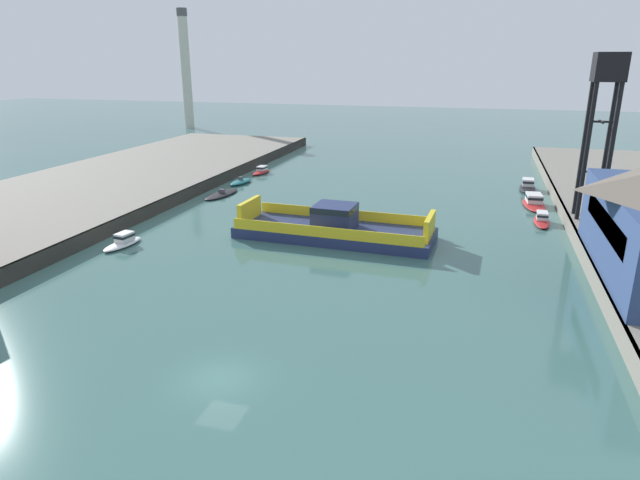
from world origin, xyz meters
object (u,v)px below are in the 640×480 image
(moored_boat_mid_right, at_px, (542,219))
(crane_tower, at_px, (606,94))
(smokestack_distant_a, at_px, (186,66))
(moored_boat_near_right, at_px, (528,186))
(moored_boat_far_left, at_px, (534,201))
(moored_boat_far_right, at_px, (123,241))
(moored_boat_upstream_a, at_px, (222,194))
(moored_boat_mid_left, at_px, (241,182))
(chain_ferry, at_px, (335,228))
(moored_boat_near_left, at_px, (261,171))

(moored_boat_mid_right, relative_size, crane_tower, 0.35)
(crane_tower, bearing_deg, smokestack_distant_a, 140.10)
(moored_boat_near_right, xyz_separation_m, moored_boat_far_left, (0.20, -9.26, -0.03))
(moored_boat_far_right, relative_size, moored_boat_upstream_a, 0.68)
(moored_boat_near_right, xyz_separation_m, moored_boat_upstream_a, (-40.84, -15.35, -0.39))
(crane_tower, distance_m, smokestack_distant_a, 116.37)
(moored_boat_mid_left, height_order, moored_boat_upstream_a, moored_boat_mid_left)
(moored_boat_mid_right, distance_m, moored_boat_far_right, 46.02)
(chain_ferry, distance_m, moored_boat_far_left, 29.27)
(smokestack_distant_a, bearing_deg, moored_boat_mid_right, -40.45)
(moored_boat_mid_right, bearing_deg, moored_boat_far_left, 91.99)
(moored_boat_near_right, relative_size, moored_boat_mid_left, 1.21)
(moored_boat_mid_left, bearing_deg, moored_boat_near_right, 10.58)
(chain_ferry, relative_size, crane_tower, 1.23)
(moored_boat_mid_left, relative_size, moored_boat_far_right, 1.04)
(moored_boat_mid_right, xyz_separation_m, moored_boat_far_left, (-0.29, 8.24, 0.09))
(moored_boat_near_left, height_order, moored_boat_mid_right, moored_boat_mid_right)
(crane_tower, relative_size, smokestack_distant_a, 0.55)
(chain_ferry, relative_size, moored_boat_mid_left, 3.87)
(chain_ferry, xyz_separation_m, moored_boat_upstream_a, (-19.90, 14.14, -0.90))
(crane_tower, bearing_deg, moored_boat_far_right, -157.98)
(moored_boat_far_right, relative_size, smokestack_distant_a, 0.17)
(moored_boat_near_right, relative_size, moored_boat_far_left, 0.81)
(moored_boat_near_right, bearing_deg, moored_boat_mid_right, -88.39)
(moored_boat_near_right, height_order, moored_boat_mid_left, moored_boat_near_right)
(moored_boat_near_left, relative_size, moored_boat_mid_right, 0.90)
(moored_boat_far_right, bearing_deg, moored_boat_upstream_a, 90.32)
(moored_boat_near_left, distance_m, moored_boat_near_right, 41.41)
(moored_boat_near_left, bearing_deg, smokestack_distant_a, 128.42)
(moored_boat_near_left, xyz_separation_m, moored_boat_mid_right, (41.90, -18.11, 0.03))
(moored_boat_far_left, distance_m, moored_boat_far_right, 49.99)
(crane_tower, bearing_deg, chain_ferry, -158.96)
(moored_boat_mid_right, xyz_separation_m, crane_tower, (4.21, -2.13, 14.07))
(moored_boat_mid_left, bearing_deg, moored_boat_near_left, 90.25)
(smokestack_distant_a, bearing_deg, moored_boat_far_right, -64.76)
(moored_boat_upstream_a, distance_m, crane_tower, 47.94)
(moored_boat_mid_right, xyz_separation_m, moored_boat_upstream_a, (-41.33, 2.15, -0.27))
(moored_boat_far_right, bearing_deg, chain_ferry, 23.26)
(moored_boat_near_right, xyz_separation_m, moored_boat_mid_left, (-41.37, -7.73, -0.28))
(chain_ferry, bearing_deg, moored_boat_far_left, 43.73)
(chain_ferry, relative_size, moored_boat_far_left, 2.59)
(moored_boat_mid_right, bearing_deg, moored_boat_near_left, 156.62)
(chain_ferry, height_order, moored_boat_far_right, chain_ferry)
(moored_boat_mid_right, height_order, moored_boat_far_right, moored_boat_far_right)
(moored_boat_mid_left, xyz_separation_m, moored_boat_far_right, (0.66, -30.26, 0.19))
(moored_boat_near_right, xyz_separation_m, moored_boat_mid_right, (0.49, -17.50, -0.12))
(moored_boat_upstream_a, bearing_deg, crane_tower, -5.36)
(moored_boat_mid_left, distance_m, moored_boat_far_left, 41.61)
(moored_boat_near_left, height_order, moored_boat_mid_left, moored_boat_near_left)
(moored_boat_near_right, bearing_deg, moored_boat_near_left, 179.15)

